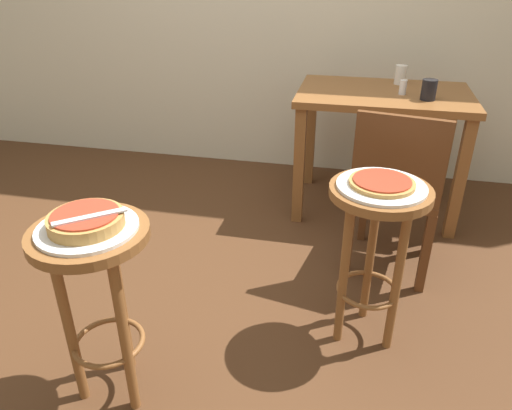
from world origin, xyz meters
name	(u,v)px	position (x,y,z in m)	size (l,w,h in m)	color
ground_plane	(204,286)	(0.00, 0.00, 0.00)	(6.00, 6.00, 0.00)	#4C2D19
stool_foreground	(97,278)	(-0.13, -0.66, 0.51)	(0.38, 0.38, 0.69)	brown
serving_plate_foreground	(87,228)	(-0.13, -0.66, 0.70)	(0.31, 0.31, 0.01)	silver
pizza_foreground	(86,220)	(-0.13, -0.66, 0.73)	(0.23, 0.23, 0.05)	#B78442
stool_middle	(375,231)	(0.77, -0.16, 0.51)	(0.38, 0.38, 0.69)	brown
serving_plate_middle	(381,186)	(0.77, -0.16, 0.70)	(0.33, 0.33, 0.01)	silver
pizza_middle	(382,182)	(0.77, -0.16, 0.72)	(0.24, 0.24, 0.02)	#B78442
dining_table	(382,113)	(0.79, 1.04, 0.62)	(0.98, 0.66, 0.74)	brown
cup_near_edge	(429,90)	(1.01, 0.91, 0.80)	(0.08, 0.08, 0.11)	black
cup_far_edge	(401,75)	(0.88, 1.24, 0.80)	(0.07, 0.07, 0.11)	silver
condiment_shaker	(403,87)	(0.89, 1.00, 0.78)	(0.04, 0.04, 0.08)	white
wooden_chair	(397,188)	(0.87, 0.35, 0.47)	(0.47, 0.47, 0.85)	#5B3319
pizza_server_knife	(90,217)	(-0.10, -0.68, 0.75)	(0.22, 0.02, 0.01)	silver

